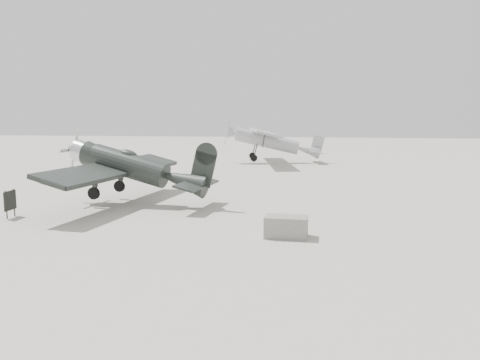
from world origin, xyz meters
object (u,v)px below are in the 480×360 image
object	(u,v)px
equipment_block	(286,227)
sign_board	(10,201)
lowwing_monoplane	(136,168)
highwing_monoplane	(271,139)

from	to	relation	value
equipment_block	sign_board	world-z (taller)	sign_board
lowwing_monoplane	equipment_block	bearing A→B (deg)	-27.30
equipment_block	sign_board	xyz separation A→B (m)	(-11.81, 1.39, 0.34)
equipment_block	lowwing_monoplane	bearing A→B (deg)	146.24
lowwing_monoplane	highwing_monoplane	bearing A→B (deg)	85.08
lowwing_monoplane	sign_board	xyz separation A→B (m)	(-4.19, -3.70, -1.09)
lowwing_monoplane	highwing_monoplane	world-z (taller)	highwing_monoplane
highwing_monoplane	lowwing_monoplane	bearing A→B (deg)	-112.19
sign_board	equipment_block	bearing A→B (deg)	-10.06
lowwing_monoplane	equipment_block	xyz separation A→B (m)	(7.62, -5.09, -1.43)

